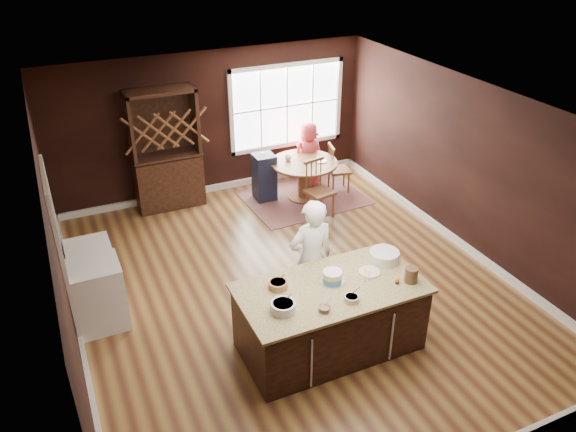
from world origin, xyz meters
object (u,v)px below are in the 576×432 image
(seated_woman, at_px, (308,155))
(washer, at_px, (99,295))
(chair_east, at_px, (339,168))
(chair_south, at_px, (320,190))
(dining_table, at_px, (304,172))
(chair_north, at_px, (304,155))
(high_chair, at_px, (264,176))
(layer_cake, at_px, (332,276))
(hutch, at_px, (166,150))
(kitchen_island, at_px, (330,319))
(baker, at_px, (311,259))
(dryer, at_px, (92,271))
(toddler, at_px, (259,159))

(seated_woman, distance_m, washer, 5.10)
(chair_east, relative_size, chair_south, 0.91)
(dining_table, height_order, chair_north, chair_north)
(dining_table, height_order, high_chair, high_chair)
(layer_cake, xyz_separation_m, hutch, (-0.93, 4.49, 0.11))
(dining_table, distance_m, chair_north, 0.90)
(chair_east, bearing_deg, dining_table, 102.98)
(kitchen_island, xyz_separation_m, layer_cake, (0.07, 0.10, 0.55))
(baker, xyz_separation_m, chair_east, (2.18, 3.12, -0.38))
(hutch, bearing_deg, chair_north, 0.94)
(seated_woman, relative_size, high_chair, 1.40)
(seated_woman, xyz_separation_m, dryer, (-4.35, -2.01, -0.23))
(baker, relative_size, chair_north, 1.72)
(chair_north, bearing_deg, chair_south, 62.74)
(chair_south, height_order, high_chair, chair_south)
(baker, height_order, seated_woman, baker)
(high_chair, distance_m, dryer, 3.81)
(kitchen_island, height_order, hutch, hutch)
(dining_table, relative_size, chair_south, 1.18)
(chair_east, xyz_separation_m, toddler, (-1.51, 0.35, 0.33))
(kitchen_island, bearing_deg, high_chair, 78.66)
(chair_south, distance_m, hutch, 2.82)
(layer_cake, relative_size, high_chair, 0.35)
(washer, bearing_deg, chair_south, 19.62)
(chair_north, height_order, hutch, hutch)
(kitchen_island, distance_m, toddler, 4.26)
(chair_south, xyz_separation_m, toddler, (-0.70, 1.11, 0.28))
(chair_east, height_order, high_chair, chair_east)
(chair_north, bearing_deg, dining_table, 52.35)
(chair_north, bearing_deg, toddler, 10.53)
(kitchen_island, relative_size, high_chair, 2.41)
(high_chair, bearing_deg, seated_woman, 11.48)
(toddler, bearing_deg, high_chair, -43.23)
(dining_table, distance_m, washer, 4.58)
(chair_south, height_order, hutch, hutch)
(dining_table, height_order, washer, washer)
(high_chair, height_order, dryer, high_chair)
(hutch, bearing_deg, high_chair, -15.83)
(dining_table, xyz_separation_m, layer_cake, (-1.43, -3.72, 0.45))
(chair_south, height_order, toddler, chair_south)
(layer_cake, relative_size, chair_north, 0.33)
(chair_north, relative_size, seated_woman, 0.76)
(seated_woman, bearing_deg, toddler, -0.25)
(chair_east, relative_size, toddler, 3.72)
(high_chair, bearing_deg, kitchen_island, -100.45)
(toddler, height_order, washer, toddler)
(layer_cake, bearing_deg, baker, 88.36)
(high_chair, distance_m, toddler, 0.36)
(dining_table, relative_size, toddler, 4.80)
(chair_north, xyz_separation_m, toddler, (-1.15, -0.46, 0.31))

